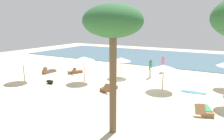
{
  "coord_description": "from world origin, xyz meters",
  "views": [
    {
      "loc": [
        7.17,
        -15.51,
        5.23
      ],
      "look_at": [
        -1.88,
        0.53,
        1.1
      ],
      "focal_mm": 32.96,
      "sensor_mm": 36.0,
      "label": 1
    }
  ],
  "objects_px": {
    "umbrella_4": "(121,59)",
    "dog": "(50,82)",
    "lounger_2": "(75,72)",
    "lounger_4": "(109,88)",
    "palm_0": "(113,24)",
    "person_2": "(163,64)",
    "lounger_0": "(205,110)",
    "umbrella_0": "(164,67)",
    "umbrella_6": "(23,61)",
    "person_0": "(150,68)",
    "umbrella_3": "(84,59)",
    "surfboard": "(193,92)",
    "lounger_1": "(49,71)"
  },
  "relations": [
    {
      "from": "umbrella_4",
      "to": "dog",
      "type": "xyz_separation_m",
      "value": [
        -4.47,
        -5.19,
        -1.62
      ]
    },
    {
      "from": "lounger_2",
      "to": "lounger_4",
      "type": "distance_m",
      "value": 6.94
    },
    {
      "from": "palm_0",
      "to": "dog",
      "type": "xyz_separation_m",
      "value": [
        -8.97,
        4.54,
        -5.02
      ]
    },
    {
      "from": "dog",
      "to": "person_2",
      "type": "bearing_deg",
      "value": 51.4
    },
    {
      "from": "lounger_0",
      "to": "person_2",
      "type": "distance_m",
      "value": 10.69
    },
    {
      "from": "umbrella_0",
      "to": "umbrella_6",
      "type": "xyz_separation_m",
      "value": [
        -11.87,
        -3.85,
        0.03
      ]
    },
    {
      "from": "lounger_4",
      "to": "person_0",
      "type": "height_order",
      "value": "person_0"
    },
    {
      "from": "person_0",
      "to": "dog",
      "type": "xyz_separation_m",
      "value": [
        -7.06,
        -6.5,
        -0.73
      ]
    },
    {
      "from": "umbrella_3",
      "to": "palm_0",
      "type": "relative_size",
      "value": 0.38
    },
    {
      "from": "surfboard",
      "to": "palm_0",
      "type": "bearing_deg",
      "value": -107.2
    },
    {
      "from": "umbrella_4",
      "to": "surfboard",
      "type": "distance_m",
      "value": 7.43
    },
    {
      "from": "umbrella_4",
      "to": "umbrella_6",
      "type": "relative_size",
      "value": 0.94
    },
    {
      "from": "lounger_0",
      "to": "lounger_1",
      "type": "bearing_deg",
      "value": 169.68
    },
    {
      "from": "lounger_4",
      "to": "person_2",
      "type": "xyz_separation_m",
      "value": [
        1.98,
        8.4,
        0.74
      ]
    },
    {
      "from": "umbrella_3",
      "to": "umbrella_6",
      "type": "distance_m",
      "value": 5.58
    },
    {
      "from": "lounger_1",
      "to": "person_0",
      "type": "height_order",
      "value": "person_0"
    },
    {
      "from": "lounger_0",
      "to": "palm_0",
      "type": "xyz_separation_m",
      "value": [
        -3.75,
        -4.62,
        5.05
      ]
    },
    {
      "from": "dog",
      "to": "umbrella_0",
      "type": "bearing_deg",
      "value": 19.3
    },
    {
      "from": "palm_0",
      "to": "umbrella_0",
      "type": "bearing_deg",
      "value": 88.02
    },
    {
      "from": "umbrella_0",
      "to": "person_0",
      "type": "height_order",
      "value": "umbrella_0"
    },
    {
      "from": "dog",
      "to": "palm_0",
      "type": "bearing_deg",
      "value": -26.84
    },
    {
      "from": "lounger_1",
      "to": "lounger_2",
      "type": "relative_size",
      "value": 0.99
    },
    {
      "from": "umbrella_0",
      "to": "umbrella_6",
      "type": "relative_size",
      "value": 0.98
    },
    {
      "from": "umbrella_6",
      "to": "umbrella_3",
      "type": "bearing_deg",
      "value": 28.56
    },
    {
      "from": "umbrella_3",
      "to": "lounger_0",
      "type": "xyz_separation_m",
      "value": [
        10.45,
        -1.96,
        -2.0
      ]
    },
    {
      "from": "person_2",
      "to": "dog",
      "type": "height_order",
      "value": "person_2"
    },
    {
      "from": "umbrella_0",
      "to": "dog",
      "type": "bearing_deg",
      "value": -160.7
    },
    {
      "from": "umbrella_6",
      "to": "lounger_1",
      "type": "height_order",
      "value": "umbrella_6"
    },
    {
      "from": "umbrella_6",
      "to": "person_2",
      "type": "distance_m",
      "value": 14.25
    },
    {
      "from": "lounger_4",
      "to": "person_2",
      "type": "distance_m",
      "value": 8.66
    },
    {
      "from": "surfboard",
      "to": "dog",
      "type": "bearing_deg",
      "value": -161.97
    },
    {
      "from": "umbrella_3",
      "to": "dog",
      "type": "bearing_deg",
      "value": -137.89
    },
    {
      "from": "dog",
      "to": "umbrella_6",
      "type": "bearing_deg",
      "value": -166.78
    },
    {
      "from": "lounger_1",
      "to": "person_2",
      "type": "distance_m",
      "value": 12.54
    },
    {
      "from": "palm_0",
      "to": "dog",
      "type": "height_order",
      "value": "palm_0"
    },
    {
      "from": "dog",
      "to": "surfboard",
      "type": "relative_size",
      "value": 0.43
    },
    {
      "from": "umbrella_0",
      "to": "lounger_0",
      "type": "distance_m",
      "value": 5.0
    },
    {
      "from": "lounger_0",
      "to": "palm_0",
      "type": "distance_m",
      "value": 7.8
    },
    {
      "from": "umbrella_4",
      "to": "surfboard",
      "type": "height_order",
      "value": "umbrella_4"
    },
    {
      "from": "umbrella_6",
      "to": "person_0",
      "type": "relative_size",
      "value": 1.18
    },
    {
      "from": "umbrella_3",
      "to": "lounger_1",
      "type": "height_order",
      "value": "umbrella_3"
    },
    {
      "from": "person_2",
      "to": "surfboard",
      "type": "distance_m",
      "value": 6.98
    },
    {
      "from": "umbrella_4",
      "to": "lounger_0",
      "type": "relative_size",
      "value": 1.12
    },
    {
      "from": "lounger_4",
      "to": "person_2",
      "type": "bearing_deg",
      "value": 76.75
    },
    {
      "from": "umbrella_6",
      "to": "palm_0",
      "type": "height_order",
      "value": "palm_0"
    },
    {
      "from": "umbrella_3",
      "to": "lounger_4",
      "type": "height_order",
      "value": "umbrella_3"
    },
    {
      "from": "palm_0",
      "to": "lounger_1",
      "type": "bearing_deg",
      "value": 148.41
    },
    {
      "from": "palm_0",
      "to": "surfboard",
      "type": "height_order",
      "value": "palm_0"
    },
    {
      "from": "umbrella_3",
      "to": "lounger_0",
      "type": "relative_size",
      "value": 1.31
    },
    {
      "from": "lounger_1",
      "to": "person_0",
      "type": "distance_m",
      "value": 10.95
    }
  ]
}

